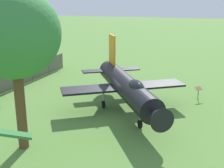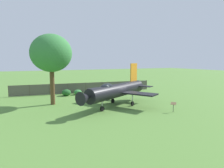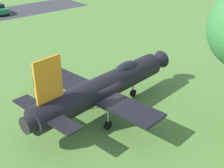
% 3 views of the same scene
% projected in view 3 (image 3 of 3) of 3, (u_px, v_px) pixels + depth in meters
% --- Properties ---
extents(ground_plane, '(200.00, 200.00, 0.00)m').
position_uv_depth(ground_plane, '(103.00, 113.00, 21.73)').
color(ground_plane, '#568438').
extents(display_jet, '(9.65, 12.38, 5.53)m').
position_uv_depth(display_jet, '(106.00, 86.00, 21.02)').
color(display_jet, black).
rests_on(display_jet, ground_plane).
extents(info_plaque, '(0.72, 0.68, 1.14)m').
position_uv_depth(info_plaque, '(33.00, 78.00, 24.93)').
color(info_plaque, '#333333').
rests_on(info_plaque, ground_plane).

